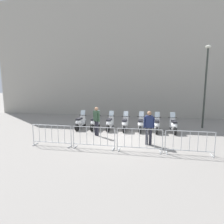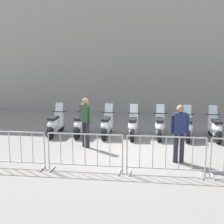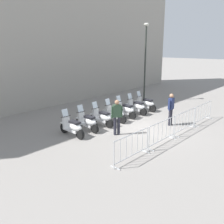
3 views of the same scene
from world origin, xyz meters
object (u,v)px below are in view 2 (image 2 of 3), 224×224
(motorcycle_5, at_px, (187,127))
(barrier_segment_1, at_px, (85,153))
(barrier_segment_2, at_px, (166,156))
(motorcycle_6, at_px, (215,128))
(motorcycle_3, at_px, (133,126))
(motorcycle_4, at_px, (160,126))
(officer_near_row_end, at_px, (179,130))
(motorcycle_1, at_px, (81,124))
(motorcycle_0, at_px, (55,124))
(officer_mid_plaza, at_px, (86,120))
(barrier_segment_0, at_px, (10,150))
(motorcycle_2, at_px, (107,125))

(motorcycle_5, relative_size, barrier_segment_1, 0.83)
(barrier_segment_1, bearing_deg, barrier_segment_2, -11.54)
(motorcycle_5, height_order, motorcycle_6, same)
(motorcycle_3, distance_m, motorcycle_5, 2.07)
(motorcycle_4, relative_size, motorcycle_6, 0.99)
(motorcycle_3, bearing_deg, motorcycle_6, -9.96)
(motorcycle_6, height_order, barrier_segment_1, motorcycle_6)
(motorcycle_5, xyz_separation_m, barrier_segment_1, (-3.84, -3.06, 0.07))
(motorcycle_3, xyz_separation_m, motorcycle_4, (1.03, -0.12, 0.00))
(motorcycle_6, distance_m, officer_near_row_end, 3.21)
(motorcycle_1, xyz_separation_m, motorcycle_4, (3.06, -0.56, 0.00))
(barrier_segment_1, bearing_deg, motorcycle_5, 38.56)
(motorcycle_4, distance_m, barrier_segment_2, 3.81)
(motorcycle_4, relative_size, barrier_segment_1, 0.84)
(motorcycle_0, distance_m, barrier_segment_1, 4.18)
(motorcycle_5, distance_m, barrier_segment_2, 3.90)
(motorcycle_0, relative_size, motorcycle_1, 1.00)
(motorcycle_4, bearing_deg, barrier_segment_1, -130.60)
(motorcycle_6, xyz_separation_m, officer_near_row_end, (-2.11, -2.35, 0.53))
(officer_mid_plaza, bearing_deg, barrier_segment_0, -138.75)
(motorcycle_1, bearing_deg, barrier_segment_1, -86.63)
(officer_mid_plaza, bearing_deg, barrier_segment_2, -51.93)
(motorcycle_2, bearing_deg, motorcycle_0, 170.15)
(motorcycle_1, height_order, barrier_segment_2, motorcycle_1)
(motorcycle_0, height_order, barrier_segment_2, motorcycle_0)
(motorcycle_0, bearing_deg, motorcycle_2, -9.85)
(motorcycle_0, relative_size, motorcycle_3, 0.99)
(barrier_segment_1, distance_m, officer_mid_plaza, 2.33)
(motorcycle_1, bearing_deg, motorcycle_4, -10.38)
(barrier_segment_2, relative_size, officer_mid_plaza, 1.18)
(barrier_segment_2, bearing_deg, motorcycle_2, 108.15)
(officer_mid_plaza, bearing_deg, motorcycle_1, 97.89)
(motorcycle_5, distance_m, officer_mid_plaza, 3.96)
(motorcycle_0, xyz_separation_m, barrier_segment_0, (-0.86, -3.56, 0.07))
(motorcycle_1, bearing_deg, motorcycle_3, -12.29)
(barrier_segment_1, bearing_deg, motorcycle_2, 77.80)
(motorcycle_4, bearing_deg, motorcycle_5, -13.68)
(motorcycle_4, distance_m, motorcycle_6, 2.08)
(barrier_segment_2, bearing_deg, motorcycle_0, 127.38)
(motorcycle_0, relative_size, motorcycle_6, 0.99)
(motorcycle_0, xyz_separation_m, motorcycle_4, (4.09, -0.68, 0.00))
(motorcycle_1, xyz_separation_m, barrier_segment_1, (0.23, -3.87, 0.07))
(barrier_segment_2, bearing_deg, motorcycle_6, 50.36)
(officer_mid_plaza, bearing_deg, motorcycle_5, 11.42)
(motorcycle_0, relative_size, motorcycle_4, 1.00)
(motorcycle_1, distance_m, officer_mid_plaza, 1.68)
(motorcycle_0, xyz_separation_m, motorcycle_3, (3.06, -0.56, 0.00))
(barrier_segment_0, bearing_deg, motorcycle_0, 76.40)
(motorcycle_4, xyz_separation_m, motorcycle_6, (2.03, -0.42, 0.00))
(motorcycle_3, distance_m, barrier_segment_2, 3.87)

